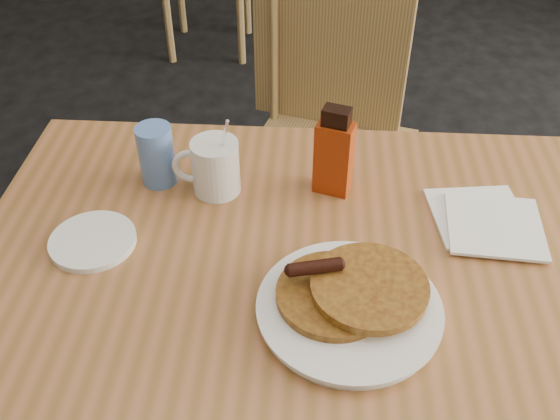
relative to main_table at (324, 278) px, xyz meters
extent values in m
cube|color=#A6633A|center=(0.00, 0.00, 0.02)|extent=(1.22, 0.83, 0.04)
cube|color=#A58A4D|center=(0.00, 0.00, 0.01)|extent=(1.27, 0.87, 0.02)
cylinder|color=#A58A4D|center=(0.53, 0.32, -0.35)|extent=(0.04, 0.04, 0.71)
cube|color=#A58A4D|center=(0.02, 0.67, -0.24)|extent=(0.54, 0.54, 0.04)
cube|color=#A58A4D|center=(0.02, 0.87, 0.02)|extent=(0.43, 0.16, 0.48)
cylinder|color=#A58A4D|center=(-0.15, 0.49, -0.49)|extent=(0.04, 0.04, 0.45)
cylinder|color=#A58A4D|center=(0.20, 0.84, -0.49)|extent=(0.04, 0.04, 0.45)
cylinder|color=#A58A4D|center=(-0.72, 2.16, -0.48)|extent=(0.04, 0.04, 0.45)
cylinder|color=white|center=(0.04, -0.11, 0.05)|extent=(0.27, 0.27, 0.02)
cylinder|color=white|center=(0.04, -0.11, 0.06)|extent=(0.28, 0.28, 0.01)
cylinder|color=olive|center=(0.01, -0.10, 0.07)|extent=(0.18, 0.18, 0.01)
cylinder|color=olive|center=(0.06, -0.09, 0.08)|extent=(0.18, 0.18, 0.01)
cylinder|color=black|center=(-0.02, -0.07, 0.10)|extent=(0.09, 0.04, 0.02)
cylinder|color=white|center=(-0.20, 0.18, 0.09)|extent=(0.09, 0.09, 0.11)
torus|color=white|center=(-0.25, 0.18, 0.09)|extent=(0.07, 0.01, 0.07)
cylinder|color=black|center=(-0.20, 0.18, 0.14)|extent=(0.08, 0.08, 0.01)
cylinder|color=silver|center=(-0.19, 0.18, 0.13)|extent=(0.04, 0.04, 0.15)
cube|color=maroon|center=(0.01, 0.19, 0.11)|extent=(0.08, 0.06, 0.14)
cube|color=black|center=(0.01, 0.19, 0.20)|extent=(0.06, 0.05, 0.03)
cube|color=white|center=(0.28, 0.12, 0.04)|extent=(0.18, 0.18, 0.01)
cube|color=white|center=(0.30, 0.09, 0.05)|extent=(0.18, 0.18, 0.01)
cylinder|color=#557EC8|center=(-0.32, 0.21, 0.10)|extent=(0.07, 0.07, 0.12)
cylinder|color=white|center=(-0.40, 0.02, 0.05)|extent=(0.18, 0.18, 0.01)
camera|label=1|loc=(-0.04, -0.74, 0.78)|focal=40.00mm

